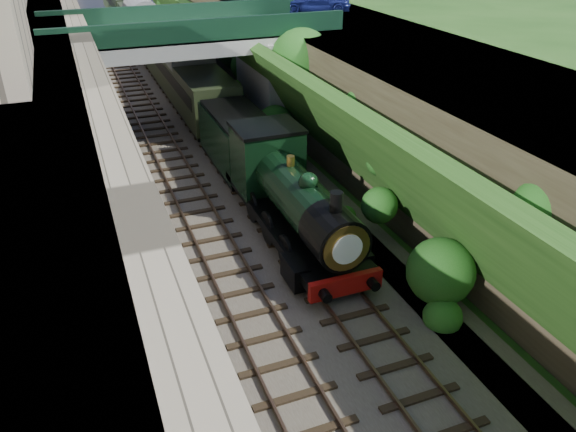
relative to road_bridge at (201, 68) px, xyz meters
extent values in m
cube|color=#473F38|center=(-0.94, -4.00, -3.98)|extent=(10.00, 90.00, 0.20)
cube|color=#756B56|center=(-6.44, -4.00, -0.58)|extent=(1.00, 90.00, 7.00)
cube|color=#262628|center=(-9.94, -4.00, -0.58)|extent=(6.00, 90.00, 7.00)
cube|color=#262628|center=(8.56, -4.00, -0.95)|extent=(8.00, 90.00, 6.25)
cube|color=#1E4714|center=(4.06, -4.00, -1.38)|extent=(4.02, 90.00, 6.36)
sphere|color=#194C14|center=(5.03, -21.62, 0.41)|extent=(1.85, 1.85, 1.85)
sphere|color=#194C14|center=(3.19, -19.77, -2.58)|extent=(2.32, 2.32, 2.32)
sphere|color=#194C14|center=(3.37, -15.29, -2.28)|extent=(1.49, 1.49, 1.49)
sphere|color=#194C14|center=(4.14, -13.91, -1.05)|extent=(1.28, 1.28, 1.28)
sphere|color=#194C14|center=(4.95, -10.22, 0.28)|extent=(1.35, 1.35, 1.35)
sphere|color=#194C14|center=(3.13, -6.87, -2.68)|extent=(1.31, 1.31, 1.31)
sphere|color=#194C14|center=(3.17, -3.83, -2.61)|extent=(2.17, 2.17, 2.17)
sphere|color=#194C14|center=(4.42, -0.62, -0.58)|extent=(1.39, 1.39, 1.39)
sphere|color=#194C14|center=(3.01, 2.80, -2.87)|extent=(2.26, 2.26, 2.26)
sphere|color=#194C14|center=(4.03, 4.12, -1.22)|extent=(2.16, 2.16, 2.16)
sphere|color=#194C14|center=(5.13, 7.30, 0.57)|extent=(1.46, 1.46, 1.46)
sphere|color=#194C14|center=(3.86, 11.39, -1.49)|extent=(1.28, 1.28, 1.28)
sphere|color=#194C14|center=(2.97, 13.73, -2.94)|extent=(2.10, 2.10, 2.10)
sphere|color=#194C14|center=(4.37, 17.17, -0.67)|extent=(2.37, 2.37, 2.37)
sphere|color=#194C14|center=(3.83, 19.81, -1.54)|extent=(1.69, 1.69, 1.69)
sphere|color=#194C14|center=(3.12, 23.62, -2.69)|extent=(1.59, 1.59, 1.59)
sphere|color=#194C14|center=(2.85, 26.10, -3.13)|extent=(1.25, 1.25, 1.25)
sphere|color=#194C14|center=(4.15, 34.06, -1.02)|extent=(1.97, 1.97, 1.97)
cube|color=black|center=(-2.94, -4.00, -3.84)|extent=(2.50, 90.00, 0.07)
cube|color=brown|center=(-3.66, -4.00, -3.75)|extent=(0.08, 90.00, 0.14)
cube|color=brown|center=(-2.23, -4.00, -3.75)|extent=(0.08, 90.00, 0.14)
cube|color=black|center=(0.26, -4.00, -3.84)|extent=(2.50, 90.00, 0.07)
cube|color=brown|center=(-0.46, -4.00, -3.75)|extent=(0.08, 90.00, 0.14)
cube|color=brown|center=(0.97, -4.00, -3.75)|extent=(0.08, 90.00, 0.14)
cube|color=gray|center=(-0.44, 0.00, 1.62)|extent=(16.00, 6.00, 0.90)
cube|color=#12321F|center=(-0.44, -2.85, 2.57)|extent=(16.00, 0.30, 1.20)
cube|color=#12321F|center=(-0.44, 2.85, 2.57)|extent=(16.00, 0.30, 1.20)
cube|color=gray|center=(-6.44, 0.00, -1.23)|extent=(1.40, 6.40, 5.70)
cube|color=gray|center=(4.26, 0.00, -1.23)|extent=(2.40, 6.40, 5.70)
cylinder|color=black|center=(4.86, -3.57, -1.88)|extent=(0.30, 0.30, 4.40)
sphere|color=#194C14|center=(4.86, -3.57, 0.72)|extent=(3.60, 3.60, 3.60)
sphere|color=#194C14|center=(5.36, -2.77, 0.12)|extent=(2.40, 2.40, 2.40)
cube|color=black|center=(0.26, -14.53, -3.58)|extent=(2.40, 8.40, 0.60)
cube|color=black|center=(0.26, -13.53, -3.03)|extent=(2.70, 10.00, 0.35)
cube|color=maroon|center=(0.26, -18.63, -3.13)|extent=(2.70, 0.25, 0.70)
cylinder|color=black|center=(0.26, -14.33, -1.73)|extent=(1.90, 5.60, 1.90)
cylinder|color=black|center=(0.26, -17.63, -1.73)|extent=(1.96, 1.80, 1.96)
cylinder|color=white|center=(0.26, -18.61, -1.73)|extent=(1.10, 0.05, 1.10)
cylinder|color=black|center=(0.26, -17.63, -0.53)|extent=(0.44, 0.44, 0.90)
sphere|color=black|center=(0.26, -15.33, -0.73)|extent=(0.76, 0.76, 0.76)
cylinder|color=#A57F33|center=(0.26, -13.53, -0.63)|extent=(0.32, 0.32, 0.50)
cube|color=black|center=(0.26, -10.73, -1.58)|extent=(2.75, 2.40, 2.80)
cube|color=black|center=(0.26, -10.73, -0.13)|extent=(2.85, 2.50, 0.15)
cube|color=black|center=(-0.99, -17.13, -3.23)|extent=(0.60, 1.40, 0.90)
cube|color=black|center=(1.51, -17.13, -3.23)|extent=(0.60, 1.40, 0.90)
cube|color=black|center=(0.26, -6.33, -3.63)|extent=(2.30, 6.00, 0.50)
cube|color=black|center=(0.26, -6.33, -3.38)|extent=(2.60, 6.00, 0.50)
cube|color=black|center=(0.26, -6.33, -2.18)|extent=(2.70, 6.00, 2.40)
cube|color=black|center=(0.26, -6.33, -0.93)|extent=(2.50, 5.60, 0.20)
cube|color=black|center=(0.26, 6.27, -3.68)|extent=(2.30, 17.00, 0.40)
cube|color=black|center=(0.26, 6.27, -3.43)|extent=(2.50, 17.00, 0.50)
cube|color=#242D19|center=(0.26, 6.27, -1.93)|extent=(2.80, 18.00, 2.70)
cube|color=slate|center=(0.26, 6.27, -0.43)|extent=(2.90, 18.00, 0.50)
cube|color=black|center=(0.26, 25.07, -3.68)|extent=(2.30, 17.00, 0.40)
cube|color=black|center=(0.26, 25.07, -3.43)|extent=(2.50, 17.00, 0.50)
cube|color=#242D19|center=(0.26, 25.07, -1.93)|extent=(2.80, 18.00, 2.70)
cube|color=slate|center=(0.26, 25.07, -0.43)|extent=(2.90, 18.00, 0.50)
cube|color=black|center=(0.26, 43.87, -3.68)|extent=(2.30, 17.00, 0.40)
cube|color=black|center=(0.26, 43.87, -3.43)|extent=(2.50, 17.00, 0.50)
cube|color=#242D19|center=(0.26, 43.87, -1.93)|extent=(2.80, 18.00, 2.70)
camera|label=1|loc=(-7.25, -32.43, 8.03)|focal=35.00mm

